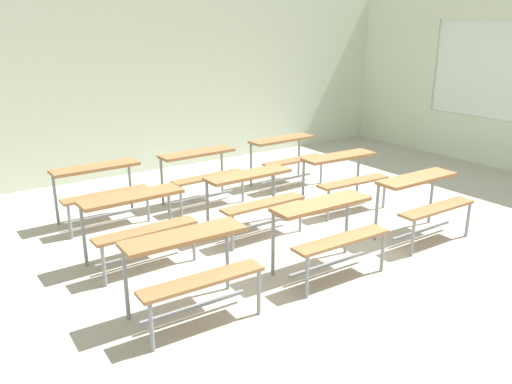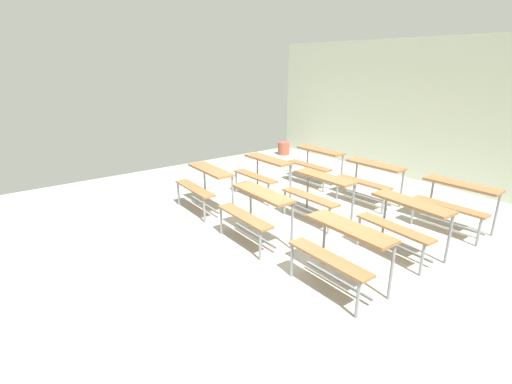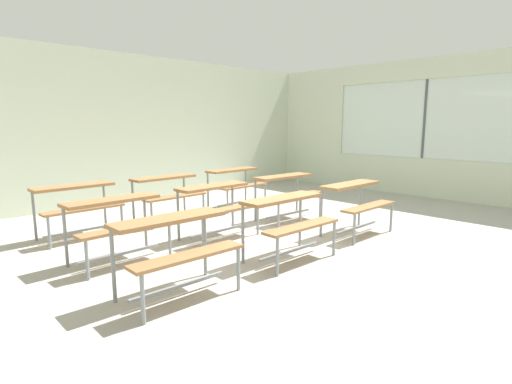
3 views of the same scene
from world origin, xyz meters
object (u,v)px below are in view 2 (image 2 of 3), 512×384
object	(u,v)px
desk_bench_r1c2	(405,215)
trash_bin	(284,148)
desk_bench_r1c1	(319,187)
desk_bench_r2c1	(371,174)
desk_bench_r0c1	(256,205)
desk_bench_r1c0	(264,168)
desk_bench_r0c0	(205,179)
desk_bench_r2c2	(457,196)
desk_bench_r2c0	(316,158)
desk_bench_r0c2	(342,243)

from	to	relation	value
desk_bench_r1c2	trash_bin	bearing A→B (deg)	157.49
desk_bench_r1c1	trash_bin	size ratio (longest dim) A/B	3.18
desk_bench_r2c1	trash_bin	size ratio (longest dim) A/B	3.20
desk_bench_r0c1	desk_bench_r1c0	bearing A→B (deg)	139.98
desk_bench_r0c0	desk_bench_r1c0	bearing A→B (deg)	90.11
desk_bench_r2c1	desk_bench_r2c2	distance (m)	1.55
desk_bench_r1c1	trash_bin	distance (m)	4.75
desk_bench_r0c1	desk_bench_r2c1	world-z (taller)	same
desk_bench_r0c0	trash_bin	xyz separation A→B (m)	(-2.41, 3.92, -0.39)
desk_bench_r0c0	trash_bin	bearing A→B (deg)	123.04
desk_bench_r1c1	desk_bench_r0c1	bearing A→B (deg)	-89.99
desk_bench_r0c0	desk_bench_r1c0	size ratio (longest dim) A/B	1.00
desk_bench_r2c1	desk_bench_r2c0	bearing A→B (deg)	176.12
desk_bench_r0c0	desk_bench_r0c1	xyz separation A→B (m)	(1.53, -0.04, 0.00)
desk_bench_r0c0	desk_bench_r2c1	distance (m)	3.02
desk_bench_r1c2	trash_bin	world-z (taller)	desk_bench_r1c2
desk_bench_r1c0	trash_bin	size ratio (longest dim) A/B	3.20
desk_bench_r1c0	desk_bench_r0c0	bearing A→B (deg)	-92.89
desk_bench_r0c1	desk_bench_r2c1	distance (m)	2.64
desk_bench_r0c1	trash_bin	bearing A→B (deg)	135.99
desk_bench_r2c0	desk_bench_r1c1	bearing A→B (deg)	-45.49
desk_bench_r0c0	desk_bench_r2c1	bearing A→B (deg)	61.10
desk_bench_r2c1	desk_bench_r0c1	bearing A→B (deg)	-91.50
desk_bench_r0c2	desk_bench_r1c0	xyz separation A→B (m)	(-3.05, 1.26, 0.00)
desk_bench_r0c0	desk_bench_r0c2	bearing A→B (deg)	1.69
desk_bench_r1c1	desk_bench_r1c2	bearing A→B (deg)	0.66
desk_bench_r0c2	desk_bench_r1c2	bearing A→B (deg)	91.95
desk_bench_r0c2	desk_bench_r2c0	distance (m)	3.99
desk_bench_r2c2	desk_bench_r1c1	bearing A→B (deg)	-140.47
desk_bench_r1c2	desk_bench_r2c2	distance (m)	1.34
desk_bench_r0c0	desk_bench_r1c2	xyz separation A→B (m)	(3.04, 1.32, 0.00)
desk_bench_r1c1	desk_bench_r2c0	size ratio (longest dim) A/B	1.00
desk_bench_r0c2	desk_bench_r1c1	size ratio (longest dim) A/B	0.99
desk_bench_r0c1	desk_bench_r0c2	size ratio (longest dim) A/B	1.01
desk_bench_r1c2	trash_bin	xyz separation A→B (m)	(-5.46, 2.60, -0.39)
desk_bench_r0c2	desk_bench_r2c2	world-z (taller)	same
desk_bench_r1c2	desk_bench_r2c0	distance (m)	3.25
desk_bench_r2c1	desk_bench_r0c0	bearing A→B (deg)	-122.06
desk_bench_r0c0	trash_bin	size ratio (longest dim) A/B	3.19
desk_bench_r1c1	desk_bench_r1c2	size ratio (longest dim) A/B	0.98
desk_bench_r0c0	desk_bench_r1c1	xyz separation A→B (m)	(1.51, 1.27, 0.00)
desk_bench_r0c2	desk_bench_r1c2	size ratio (longest dim) A/B	0.98
desk_bench_r0c1	desk_bench_r1c1	bearing A→B (deg)	92.09
desk_bench_r0c1	desk_bench_r2c0	world-z (taller)	same
desk_bench_r0c0	desk_bench_r2c1	world-z (taller)	same
desk_bench_r0c0	desk_bench_r0c1	world-z (taller)	same
desk_bench_r1c2	desk_bench_r2c2	size ratio (longest dim) A/B	1.01
desk_bench_r0c2	trash_bin	size ratio (longest dim) A/B	3.16
desk_bench_r2c0	trash_bin	bearing A→B (deg)	151.97
desk_bench_r2c1	desk_bench_r1c0	bearing A→B (deg)	-140.07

